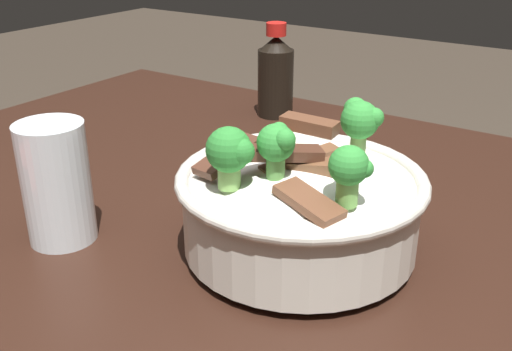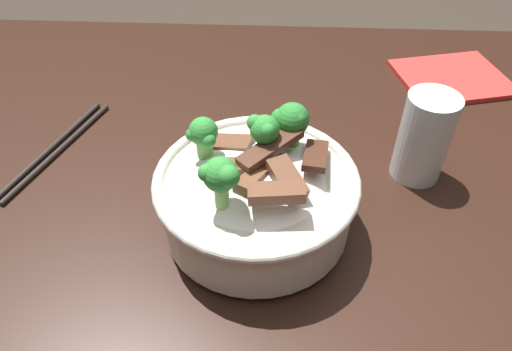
{
  "view_description": "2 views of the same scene",
  "coord_description": "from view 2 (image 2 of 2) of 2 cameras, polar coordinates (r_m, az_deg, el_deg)",
  "views": [
    {
      "loc": [
        0.2,
        -0.35,
        1.08
      ],
      "look_at": [
        -0.05,
        0.02,
        0.88
      ],
      "focal_mm": 41.96,
      "sensor_mm": 36.0,
      "label": 1
    },
    {
      "loc": [
        -0.04,
        0.41,
        1.2
      ],
      "look_at": [
        -0.02,
        0.05,
        0.88
      ],
      "focal_mm": 33.56,
      "sensor_mm": 36.0,
      "label": 2
    }
  ],
  "objects": [
    {
      "name": "rice_bowl",
      "position": [
        0.5,
        0.04,
        -2.14
      ],
      "size": [
        0.21,
        0.21,
        0.13
      ],
      "color": "silver",
      "rests_on": "dining_table"
    },
    {
      "name": "drinking_glass",
      "position": [
        0.61,
        19.22,
        3.69
      ],
      "size": [
        0.06,
        0.06,
        0.11
      ],
      "color": "white",
      "rests_on": "dining_table"
    },
    {
      "name": "folded_napkin",
      "position": [
        0.84,
        22.31,
        10.7
      ],
      "size": [
        0.19,
        0.17,
        0.01
      ],
      "primitive_type": "cube",
      "rotation": [
        0.0,
        0.0,
        0.25
      ],
      "color": "red",
      "rests_on": "dining_table"
    },
    {
      "name": "dining_table",
      "position": [
        0.65,
        -1.67,
        -8.48
      ],
      "size": [
        1.21,
        0.92,
        0.8
      ],
      "color": "black",
      "rests_on": "ground"
    },
    {
      "name": "chopsticks_pair",
      "position": [
        0.69,
        -22.77,
        2.97
      ],
      "size": [
        0.09,
        0.21,
        0.01
      ],
      "color": "#28231E",
      "rests_on": "dining_table"
    }
  ]
}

